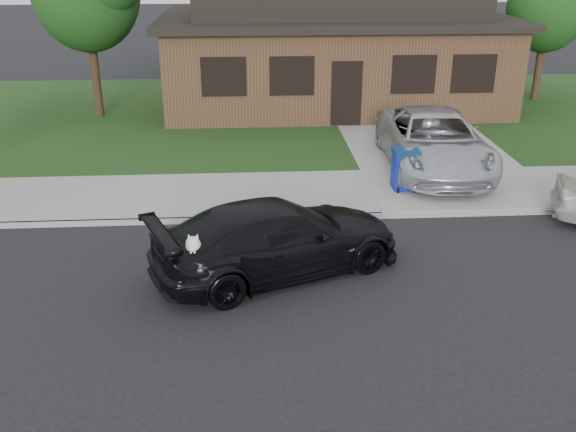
{
  "coord_description": "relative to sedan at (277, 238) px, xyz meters",
  "views": [
    {
      "loc": [
        0.73,
        -9.8,
        5.8
      ],
      "look_at": [
        1.44,
        1.18,
        1.1
      ],
      "focal_mm": 40.0,
      "sensor_mm": 36.0,
      "label": 1
    }
  ],
  "objects": [
    {
      "name": "minivan",
      "position": [
        4.48,
        5.45,
        0.2
      ],
      "size": [
        2.82,
        5.58,
        1.51
      ],
      "primitive_type": "imported",
      "rotation": [
        0.0,
        0.0,
        -0.06
      ],
      "color": "silver",
      "rests_on": "driveway"
    },
    {
      "name": "sidewalk",
      "position": [
        -1.23,
        3.92,
        -0.64
      ],
      "size": [
        60.0,
        3.0,
        0.12
      ],
      "primitive_type": "cube",
      "color": "gray",
      "rests_on": "ground"
    },
    {
      "name": "ground",
      "position": [
        -1.23,
        -1.08,
        -0.7
      ],
      "size": [
        120.0,
        120.0,
        0.0
      ],
      "primitive_type": "plane",
      "color": "black",
      "rests_on": "ground"
    },
    {
      "name": "recycling_bin",
      "position": [
        3.35,
        3.93,
        -0.06
      ],
      "size": [
        0.62,
        0.67,
        1.03
      ],
      "rotation": [
        0.0,
        0.0,
        -0.01
      ],
      "color": "#0D1A94",
      "rests_on": "sidewalk"
    },
    {
      "name": "lawn",
      "position": [
        -1.23,
        11.92,
        -0.63
      ],
      "size": [
        60.0,
        13.0,
        0.13
      ],
      "primitive_type": "cube",
      "color": "#193814",
      "rests_on": "ground"
    },
    {
      "name": "sedan",
      "position": [
        0.0,
        0.0,
        0.0
      ],
      "size": [
        5.18,
        3.66,
        1.39
      ],
      "rotation": [
        0.0,
        0.0,
        1.97
      ],
      "color": "black",
      "rests_on": "ground"
    },
    {
      "name": "driveway",
      "position": [
        4.77,
        8.92,
        -0.63
      ],
      "size": [
        4.5,
        13.0,
        0.14
      ],
      "primitive_type": "cube",
      "color": "gray",
      "rests_on": "ground"
    },
    {
      "name": "house",
      "position": [
        2.77,
        13.92,
        1.44
      ],
      "size": [
        12.6,
        8.6,
        4.65
      ],
      "color": "#422B1C",
      "rests_on": "ground"
    },
    {
      "name": "curb",
      "position": [
        -1.23,
        2.42,
        -0.64
      ],
      "size": [
        60.0,
        0.12,
        0.12
      ],
      "primitive_type": "cube",
      "color": "gray",
      "rests_on": "ground"
    },
    {
      "name": "tree_1",
      "position": [
        10.9,
        13.32,
        3.02
      ],
      "size": [
        3.15,
        3.0,
        5.25
      ],
      "color": "#332114",
      "rests_on": "ground"
    }
  ]
}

